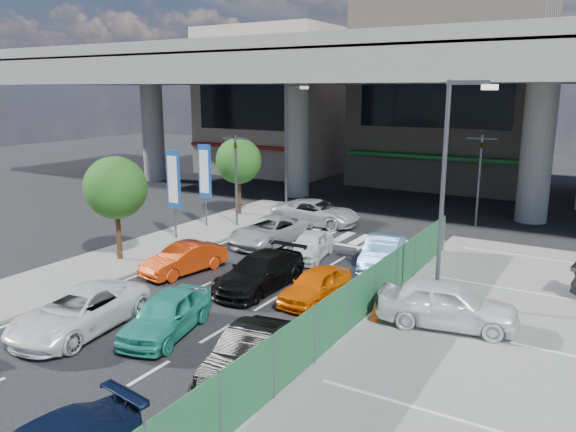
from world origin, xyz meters
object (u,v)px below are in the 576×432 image
Objects in this scene: traffic_cone at (375,310)px; wagon_silver_front_left at (270,231)px; hatch_black_mid_right at (248,352)px; tree_near at (116,188)px; tree_far at (239,161)px; signboard_near at (174,182)px; sedan_white_mid_left at (80,311)px; kei_truck_front_right at (383,252)px; crossing_wagon_silver at (316,213)px; traffic_light_right at (481,158)px; traffic_light_left at (236,158)px; street_lamp_left at (289,135)px; taxi_orange_left at (184,259)px; taxi_teal_mid at (166,314)px; taxi_orange_right at (315,285)px; street_lamp_right at (449,176)px; sedan_black_mid at (260,272)px; signboard_far at (205,174)px; parked_sedan_white at (447,304)px; sedan_white_front_mid at (310,245)px.

wagon_silver_front_left is at bearing 142.28° from traffic_cone.
tree_near is at bearing 144.55° from hatch_black_mid_right.
tree_far is at bearing 144.23° from wagon_silver_front_left.
signboard_near reaches higher than sedan_white_mid_left.
crossing_wagon_silver is (-6.22, 5.52, 0.04)m from kei_truck_front_right.
sedan_white_mid_left is at bearing -110.38° from traffic_light_right.
signboard_near is at bearing -104.02° from traffic_light_left.
taxi_orange_left is at bearing -77.72° from street_lamp_left.
sedan_white_mid_left is 9.72m from traffic_cone.
signboard_near is 1.16× the size of taxi_teal_mid.
street_lamp_right is at bearing 27.00° from taxi_orange_right.
taxi_orange_right is at bearing -55.98° from street_lamp_left.
traffic_light_left is 13.63m from traffic_light_right.
traffic_light_right is 9.66m from crossing_wagon_silver.
sedan_black_mid is at bearing -165.01° from street_lamp_right.
signboard_far is 16.99m from parked_sedan_white.
street_lamp_left is (-0.13, 6.00, 0.83)m from traffic_light_left.
taxi_orange_right is (10.21, -3.83, -2.45)m from signboard_near.
crossing_wagon_silver is at bearing -40.72° from street_lamp_left.
signboard_far is 1.05× the size of parked_sedan_white.
sedan_white_mid_left is 8.20m from taxi_orange_right.
taxi_orange_left is 1.07× the size of taxi_orange_right.
street_lamp_right is 6.16m from taxi_orange_right.
traffic_light_left is 15.00m from traffic_cone.
hatch_black_mid_right is 1.04× the size of sedan_white_front_mid.
kei_truck_front_right is (-0.30, 10.81, 0.04)m from hatch_black_mid_right.
signboard_near is at bearing 172.10° from street_lamp_right.
tree_near is 11.94m from crossing_wagon_silver.
tree_far reaches higher than wagon_silver_front_left.
kei_truck_front_right is at bearing -0.05° from wagon_silver_front_left.
traffic_light_left is at bearing 118.32° from hatch_black_mid_right.
signboard_near is 15.65m from parked_sedan_white.
traffic_light_left reaches higher than taxi_teal_mid.
traffic_light_left is at bearing -149.11° from traffic_light_right.
street_lamp_right is at bearing -133.73° from crossing_wagon_silver.
tree_far is at bearing 95.27° from signboard_near.
sedan_white_mid_left is at bearing 179.05° from crossing_wagon_silver.
tree_near is 13.00m from traffic_cone.
traffic_light_right is 0.65× the size of street_lamp_left.
traffic_light_right is 1.45× the size of taxi_orange_right.
crossing_wagon_silver is 14.78m from parked_sedan_white.
kei_truck_front_right is at bearing 29.41° from parked_sedan_white.
signboard_near is 1.00× the size of signboard_far.
signboard_far reaches higher than taxi_orange_left.
tree_near is 1.25× the size of taxi_orange_left.
signboard_near is 0.98× the size of tree_near.
traffic_light_right is 16.83m from signboard_near.
tree_far is 13.50m from sedan_black_mid.
traffic_light_left is 10.78m from sedan_black_mid.
traffic_light_left is 16.33m from parked_sedan_white.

